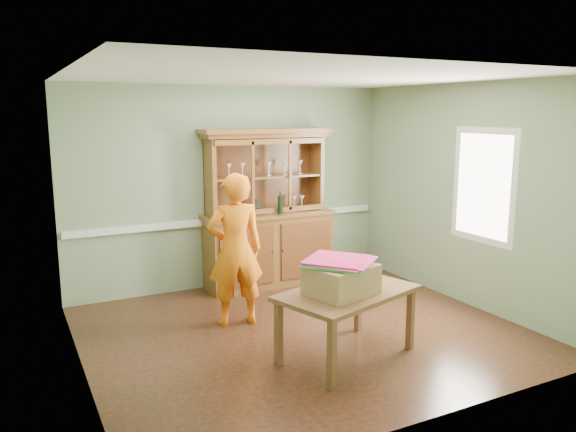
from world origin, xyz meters
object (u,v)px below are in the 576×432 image
china_hutch (268,231)px  person (235,250)px  dining_table (347,299)px  cardboard_box (341,280)px

china_hutch → person: bearing=-128.6°
dining_table → cardboard_box: bearing=-169.4°
china_hutch → cardboard_box: 2.59m
china_hutch → dining_table: bearing=-97.6°
dining_table → person: (-0.62, 1.30, 0.26)m
cardboard_box → dining_table: bearing=27.9°
person → china_hutch: bearing=-119.8°
china_hutch → person: 1.54m
cardboard_box → person: person is taller
china_hutch → cardboard_box: (-0.44, -2.55, 0.06)m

